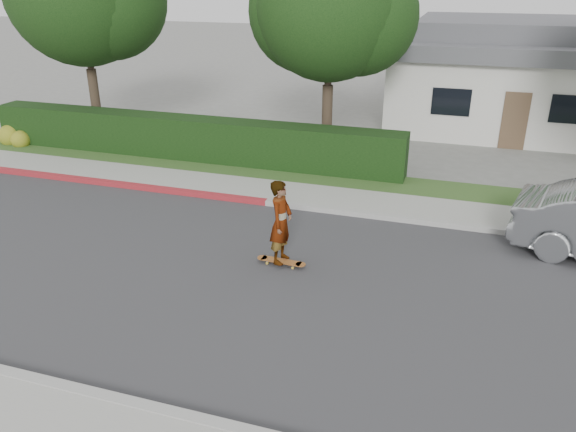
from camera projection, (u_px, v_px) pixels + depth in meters
name	position (u px, v px, depth m)	size (l,w,h in m)	color
ground	(163.00, 266.00, 12.55)	(120.00, 120.00, 0.00)	slate
road	(163.00, 266.00, 12.54)	(60.00, 8.00, 0.01)	#2D2D30
curb_near	(34.00, 381.00, 8.94)	(60.00, 0.20, 0.15)	#9E9E99
curb_far	(234.00, 198.00, 16.09)	(60.00, 0.20, 0.15)	#9E9E99
curb_red_section	(85.00, 180.00, 17.48)	(12.00, 0.21, 0.15)	maroon
sidewalk_far	(245.00, 188.00, 16.89)	(60.00, 1.60, 0.12)	gray
planting_strip	(263.00, 172.00, 18.29)	(60.00, 1.60, 0.10)	#2D4C1E
hedge	(187.00, 139.00, 19.36)	(15.00, 1.00, 1.50)	black
flowering_shrub	(14.00, 137.00, 21.07)	(1.40, 1.00, 0.90)	#2D4C19
tree_center	(331.00, 10.00, 18.19)	(5.66, 4.84, 7.44)	#33261C
house	(519.00, 74.00, 23.44)	(10.60, 8.60, 4.30)	beige
skateboard	(281.00, 261.00, 12.56)	(1.15, 0.28, 0.11)	gold
skateboarder	(281.00, 222.00, 12.17)	(0.69, 0.45, 1.90)	white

